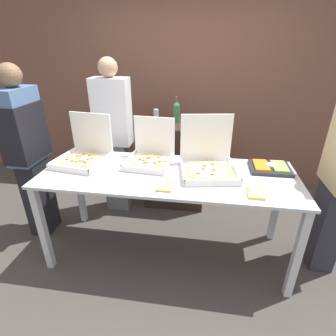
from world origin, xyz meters
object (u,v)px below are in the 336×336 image
(pizza_box_near_right, at_px, (150,155))
(paper_plate_front_right, at_px, (255,194))
(soda_bottle, at_px, (176,111))
(person_server_vest, at_px, (27,147))
(person_guest_plaid, at_px, (114,137))
(pizza_box_near_left, at_px, (208,162))
(soda_can_silver, at_px, (156,114))
(veggie_tray, at_px, (270,167))
(paper_plate_front_center, at_px, (165,186))
(pizza_box_far_left, at_px, (84,154))

(pizza_box_near_right, height_order, paper_plate_front_right, pizza_box_near_right)
(pizza_box_near_right, relative_size, soda_bottle, 1.46)
(soda_bottle, xyz_separation_m, person_server_vest, (-1.36, -0.91, -0.18))
(person_guest_plaid, bearing_deg, pizza_box_near_left, 150.25)
(pizza_box_near_left, xyz_separation_m, pizza_box_near_right, (-0.54, 0.10, -0.01))
(pizza_box_near_right, height_order, person_server_vest, person_server_vest)
(soda_can_silver, bearing_deg, veggie_tray, -38.25)
(veggie_tray, xyz_separation_m, person_server_vest, (-2.32, -0.06, 0.09))
(paper_plate_front_center, bearing_deg, soda_bottle, 93.22)
(pizza_box_near_right, height_order, soda_can_silver, pizza_box_near_right)
(paper_plate_front_center, distance_m, person_server_vest, 1.50)
(pizza_box_far_left, bearing_deg, paper_plate_front_center, -17.41)
(veggie_tray, distance_m, soda_bottle, 1.31)
(person_server_vest, bearing_deg, pizza_box_far_left, 88.82)
(pizza_box_near_right, xyz_separation_m, person_guest_plaid, (-0.53, 0.52, -0.02))
(pizza_box_near_left, height_order, paper_plate_front_center, pizza_box_near_left)
(pizza_box_near_left, relative_size, paper_plate_front_right, 2.21)
(pizza_box_near_right, relative_size, person_guest_plaid, 0.25)
(soda_bottle, bearing_deg, pizza_box_far_left, -129.75)
(pizza_box_near_left, distance_m, veggie_tray, 0.57)
(veggie_tray, xyz_separation_m, soda_can_silver, (-1.23, 0.97, 0.20))
(soda_bottle, bearing_deg, paper_plate_front_right, -60.09)
(pizza_box_far_left, xyz_separation_m, soda_bottle, (0.77, 0.93, 0.22))
(paper_plate_front_right, bearing_deg, pizza_box_near_left, 134.64)
(pizza_box_near_left, height_order, person_guest_plaid, person_guest_plaid)
(pizza_box_far_left, bearing_deg, person_server_vest, -173.54)
(paper_plate_front_right, relative_size, person_server_vest, 0.14)
(person_guest_plaid, bearing_deg, pizza_box_near_right, 135.90)
(paper_plate_front_right, distance_m, person_guest_plaid, 1.74)
(pizza_box_near_left, bearing_deg, paper_plate_front_right, -54.86)
(pizza_box_near_left, xyz_separation_m, person_server_vest, (-1.77, 0.05, 0.03))
(paper_plate_front_center, bearing_deg, paper_plate_front_right, -0.41)
(pizza_box_near_right, xyz_separation_m, soda_bottle, (0.14, 0.86, 0.22))
(pizza_box_near_left, bearing_deg, person_server_vest, 169.01)
(pizza_box_near_right, distance_m, soda_bottle, 0.90)
(pizza_box_far_left, distance_m, paper_plate_front_center, 0.94)
(pizza_box_near_right, height_order, person_guest_plaid, person_guest_plaid)
(person_server_vest, bearing_deg, soda_can_silver, 133.04)
(paper_plate_front_right, bearing_deg, soda_can_silver, 125.71)
(pizza_box_far_left, height_order, paper_plate_front_center, pizza_box_far_left)
(pizza_box_near_right, relative_size, soda_can_silver, 3.63)
(paper_plate_front_center, xyz_separation_m, person_server_vest, (-1.44, 0.41, 0.10))
(pizza_box_far_left, xyz_separation_m, pizza_box_near_left, (1.17, -0.03, 0.01))
(pizza_box_far_left, bearing_deg, person_guest_plaid, 88.29)
(paper_plate_front_right, distance_m, veggie_tray, 0.51)
(pizza_box_near_left, height_order, paper_plate_front_right, pizza_box_near_left)
(soda_can_silver, xyz_separation_m, person_guest_plaid, (-0.41, -0.45, -0.17))
(paper_plate_front_right, height_order, paper_plate_front_center, same)
(soda_can_silver, height_order, person_guest_plaid, person_guest_plaid)
(pizza_box_far_left, distance_m, soda_can_silver, 1.16)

